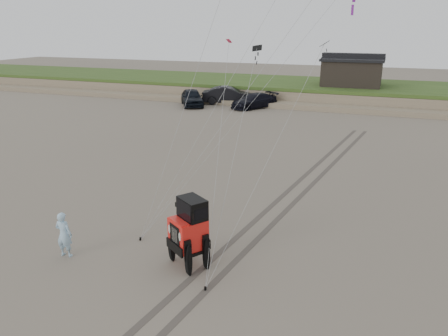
# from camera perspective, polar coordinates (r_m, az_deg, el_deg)

# --- Properties ---
(ground) EXTENTS (160.00, 160.00, 0.00)m
(ground) POSITION_cam_1_polar(r_m,az_deg,el_deg) (15.76, -4.04, -12.26)
(ground) COLOR #6B6054
(ground) RESTS_ON ground
(dune_ridge) EXTENTS (160.00, 14.25, 1.73)m
(dune_ridge) POSITION_cam_1_polar(r_m,az_deg,el_deg) (50.65, 13.93, 9.61)
(dune_ridge) COLOR #7A6B54
(dune_ridge) RESTS_ON ground
(cabin) EXTENTS (6.40, 5.40, 3.35)m
(cabin) POSITION_cam_1_polar(r_m,az_deg,el_deg) (49.68, 16.41, 12.06)
(cabin) COLOR black
(cabin) RESTS_ON dune_ridge
(truck_a) EXTENTS (4.24, 5.30, 1.69)m
(truck_a) POSITION_cam_1_polar(r_m,az_deg,el_deg) (45.44, -4.21, 9.18)
(truck_a) COLOR black
(truck_a) RESTS_ON ground
(truck_b) EXTENTS (5.75, 3.30, 1.79)m
(truck_b) POSITION_cam_1_polar(r_m,az_deg,el_deg) (46.41, 0.58, 9.48)
(truck_b) COLOR black
(truck_b) RESTS_ON ground
(truck_c) EXTENTS (4.52, 5.29, 1.46)m
(truck_c) POSITION_cam_1_polar(r_m,az_deg,el_deg) (44.10, 3.94, 8.75)
(truck_c) COLOR black
(truck_c) RESTS_ON ground
(jeep) EXTENTS (4.86, 5.63, 1.96)m
(jeep) POSITION_cam_1_polar(r_m,az_deg,el_deg) (15.20, -4.67, -9.27)
(jeep) COLOR red
(jeep) RESTS_ON ground
(man) EXTENTS (0.66, 0.46, 1.71)m
(man) POSITION_cam_1_polar(r_m,az_deg,el_deg) (16.76, -20.18, -8.15)
(man) COLOR #88B4D2
(man) RESTS_ON ground
(stake_main) EXTENTS (0.08, 0.08, 0.12)m
(stake_main) POSITION_cam_1_polar(r_m,az_deg,el_deg) (17.49, -10.88, -9.07)
(stake_main) COLOR black
(stake_main) RESTS_ON ground
(stake_aux) EXTENTS (0.08, 0.08, 0.12)m
(stake_aux) POSITION_cam_1_polar(r_m,az_deg,el_deg) (14.30, -2.46, -15.45)
(stake_aux) COLOR black
(stake_aux) RESTS_ON ground
(tire_tracks) EXTENTS (5.22, 29.74, 0.01)m
(tire_tracks) POSITION_cam_1_polar(r_m,az_deg,el_deg) (22.14, 9.33, -3.13)
(tire_tracks) COLOR #4C443D
(tire_tracks) RESTS_ON ground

